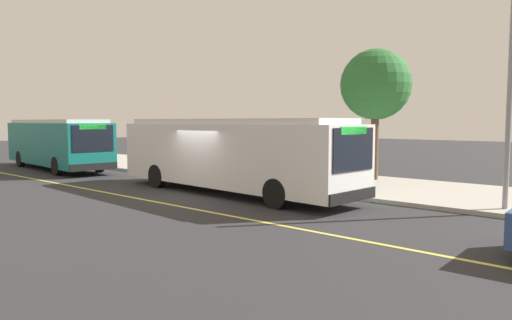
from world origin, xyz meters
The scene contains 11 objects.
ground_plane centered at (0.00, 0.00, 0.00)m, with size 120.00×120.00×0.00m, color #2B2B2D.
sidewalk_curb centered at (0.00, 6.00, 0.07)m, with size 44.00×6.40×0.15m, color #A8A399.
lane_stripe_center centered at (0.00, -2.20, 0.00)m, with size 36.00×0.14×0.01m, color #E0D64C.
transit_bus_main centered at (0.58, 1.01, 1.62)m, with size 11.59×3.22×2.95m.
transit_bus_second centered at (-13.69, 0.78, 1.62)m, with size 10.85×3.69×2.95m.
bus_shelter centered at (-1.04, 6.16, 1.92)m, with size 2.90×1.60×2.48m.
waiting_bench centered at (-0.84, 6.29, 0.63)m, with size 1.60×0.48×0.95m.
route_sign_post centered at (1.80, 3.48, 1.96)m, with size 0.44×0.08×2.80m.
pedestrian_commuter centered at (0.94, 3.81, 1.12)m, with size 0.24×0.40×1.69m.
street_tree_near_shelter centered at (3.29, 7.77, 4.51)m, with size 3.24×3.24×6.01m.
utility_pole centered at (9.83, 3.73, 3.35)m, with size 0.16×0.16×6.40m, color gray.
Camera 1 is at (13.57, -12.11, 2.85)m, focal length 32.85 mm.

